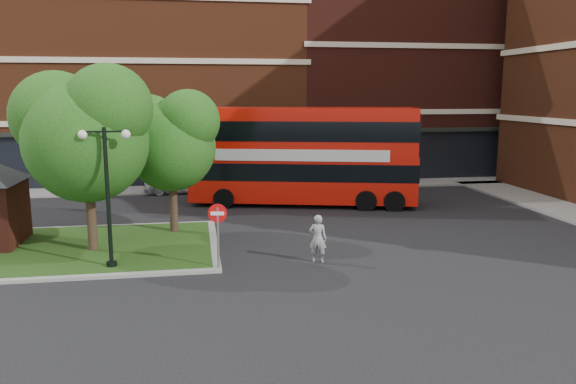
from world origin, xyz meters
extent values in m
plane|color=black|center=(0.00, 0.00, 0.00)|extent=(120.00, 120.00, 0.00)
cube|color=slate|center=(0.00, 16.50, 0.06)|extent=(44.00, 3.00, 0.12)
cube|color=brown|center=(-8.00, 24.00, 7.00)|extent=(26.00, 12.00, 14.00)
cube|color=#471911|center=(14.00, 24.00, 8.00)|extent=(18.00, 12.00, 16.00)
cube|color=gray|center=(-8.00, 3.00, 0.06)|extent=(12.60, 7.60, 0.12)
cube|color=#19380F|center=(-8.00, 3.00, 0.07)|extent=(12.00, 7.00, 0.15)
cylinder|color=#2D2116|center=(-6.50, 2.50, 1.96)|extent=(0.36, 0.36, 3.92)
sphere|color=#164D13|center=(-6.50, 2.50, 4.34)|extent=(4.60, 4.60, 4.60)
sphere|color=#164D13|center=(-7.65, 3.19, 5.25)|extent=(3.45, 3.45, 3.45)
sphere|color=#164D13|center=(-5.58, 2.04, 5.60)|extent=(3.22, 3.22, 3.22)
cylinder|color=#2D2116|center=(-3.50, 5.00, 1.74)|extent=(0.36, 0.36, 3.47)
sphere|color=#164D13|center=(-3.50, 5.00, 3.84)|extent=(3.80, 3.80, 3.80)
sphere|color=#164D13|center=(-4.45, 5.57, 4.65)|extent=(2.85, 2.85, 2.85)
sphere|color=#164D13|center=(-2.74, 4.62, 4.96)|extent=(2.66, 2.66, 2.66)
cylinder|color=black|center=(-5.50, 0.20, 2.50)|extent=(0.14, 0.14, 5.00)
cylinder|color=black|center=(-5.50, 0.20, 0.15)|extent=(0.36, 0.36, 0.30)
cube|color=black|center=(-5.50, 0.20, 4.85)|extent=(1.40, 0.06, 0.06)
sphere|color=#F2EACC|center=(-6.20, 0.20, 4.75)|extent=(0.32, 0.32, 0.32)
sphere|color=#F2EACC|center=(-4.80, 0.20, 4.75)|extent=(0.32, 0.32, 0.32)
cylinder|color=black|center=(2.00, 14.50, 2.50)|extent=(0.14, 0.14, 5.00)
cylinder|color=black|center=(2.00, 14.50, 0.15)|extent=(0.36, 0.36, 0.30)
cube|color=black|center=(2.00, 14.50, 4.85)|extent=(1.40, 0.06, 0.06)
sphere|color=#F2EACC|center=(1.30, 14.50, 4.75)|extent=(0.32, 0.32, 0.32)
sphere|color=#F2EACC|center=(2.70, 14.50, 4.75)|extent=(0.32, 0.32, 0.32)
cylinder|color=black|center=(10.00, 14.50, 2.50)|extent=(0.14, 0.14, 5.00)
cylinder|color=black|center=(10.00, 14.50, 0.15)|extent=(0.36, 0.36, 0.30)
cube|color=black|center=(10.00, 14.50, 4.85)|extent=(1.40, 0.06, 0.06)
sphere|color=#F2EACC|center=(9.30, 14.50, 4.75)|extent=(0.32, 0.32, 0.32)
sphere|color=#F2EACC|center=(10.70, 14.50, 4.75)|extent=(0.32, 0.32, 0.32)
cube|color=red|center=(3.33, 10.59, 1.67)|extent=(12.55, 5.73, 2.34)
cube|color=red|center=(3.33, 10.59, 4.01)|extent=(12.43, 5.67, 2.34)
cube|color=black|center=(3.33, 10.59, 4.12)|extent=(12.55, 5.73, 1.06)
cube|color=silver|center=(2.97, 9.21, 2.89)|extent=(8.91, 2.32, 0.61)
imported|color=gray|center=(1.83, -0.06, 0.89)|extent=(0.76, 0.63, 1.78)
imported|color=#ACAFB3|center=(-3.63, 15.28, 0.69)|extent=(4.15, 1.86, 1.39)
imported|color=silver|center=(7.95, 14.50, 0.64)|extent=(4.01, 1.77, 1.28)
cylinder|color=slate|center=(-1.80, -0.50, 1.13)|extent=(0.08, 0.08, 2.26)
cylinder|color=red|center=(-1.80, -0.50, 2.06)|extent=(0.66, 0.15, 0.66)
cube|color=white|center=(-1.80, -0.50, 2.06)|extent=(0.46, 0.11, 0.12)
camera|label=1|loc=(-2.50, -19.47, 6.16)|focal=35.00mm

